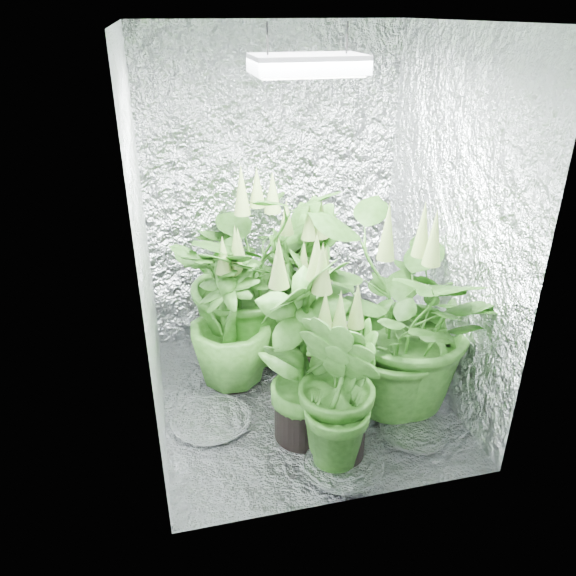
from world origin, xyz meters
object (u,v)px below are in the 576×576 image
(plant_d, at_px, (230,318))
(circulation_fan, at_px, (373,324))
(plant_c, at_px, (299,288))
(plant_b, at_px, (312,321))
(plant_e, at_px, (405,320))
(plant_f, at_px, (304,351))
(grow_lamp, at_px, (308,65))
(plant_a, at_px, (251,271))
(plant_g, at_px, (341,389))

(plant_d, bearing_deg, circulation_fan, 12.73)
(plant_c, xyz_separation_m, plant_d, (-0.46, -0.16, -0.06))
(plant_b, height_order, plant_c, plant_c)
(plant_e, relative_size, plant_f, 1.07)
(grow_lamp, xyz_separation_m, plant_a, (-0.20, 0.54, -1.23))
(plant_d, relative_size, plant_g, 1.03)
(plant_b, distance_m, plant_f, 0.53)
(plant_a, xyz_separation_m, plant_b, (0.29, -0.37, -0.19))
(grow_lamp, xyz_separation_m, plant_e, (0.50, -0.22, -1.25))
(grow_lamp, height_order, plant_e, grow_lamp)
(plant_c, distance_m, plant_f, 0.74)
(plant_d, bearing_deg, plant_g, -61.94)
(plant_b, relative_size, plant_g, 0.94)
(plant_c, distance_m, circulation_fan, 0.65)
(plant_a, distance_m, plant_g, 1.11)
(plant_c, relative_size, circulation_fan, 3.23)
(plant_b, xyz_separation_m, plant_g, (-0.05, -0.70, 0.03))
(plant_b, bearing_deg, plant_c, 93.45)
(plant_d, distance_m, plant_e, 1.00)
(plant_a, bearing_deg, circulation_fan, -4.38)
(plant_c, height_order, circulation_fan, plant_c)
(plant_b, distance_m, circulation_fan, 0.65)
(grow_lamp, xyz_separation_m, plant_c, (0.08, 0.41, -1.32))
(plant_e, relative_size, plant_g, 1.29)
(circulation_fan, bearing_deg, plant_c, 164.67)
(plant_b, height_order, plant_g, plant_g)
(plant_a, distance_m, plant_f, 0.86)
(plant_e, bearing_deg, plant_b, 136.18)
(plant_b, distance_m, plant_g, 0.71)
(plant_a, xyz_separation_m, plant_e, (0.69, -0.75, -0.02))
(plant_e, bearing_deg, grow_lamp, 156.42)
(plant_f, bearing_deg, circulation_fan, 48.70)
(plant_e, bearing_deg, plant_f, -170.66)
(plant_f, height_order, plant_g, plant_f)
(grow_lamp, relative_size, plant_e, 0.41)
(plant_c, distance_m, plant_e, 0.76)
(grow_lamp, height_order, circulation_fan, grow_lamp)
(plant_c, bearing_deg, plant_e, -56.33)
(plant_e, bearing_deg, plant_g, -145.17)
(plant_f, height_order, circulation_fan, plant_f)
(grow_lamp, distance_m, plant_c, 1.38)
(grow_lamp, xyz_separation_m, plant_d, (-0.38, 0.25, -1.38))
(plant_f, bearing_deg, plant_b, 70.04)
(plant_f, bearing_deg, plant_g, -60.78)
(circulation_fan, bearing_deg, plant_e, -121.65)
(grow_lamp, xyz_separation_m, plant_f, (-0.08, -0.31, -1.30))
(plant_a, distance_m, plant_e, 1.02)
(plant_a, xyz_separation_m, plant_d, (-0.18, -0.28, -0.15))
(plant_a, height_order, plant_e, plant_a)
(plant_g, relative_size, circulation_fan, 2.80)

